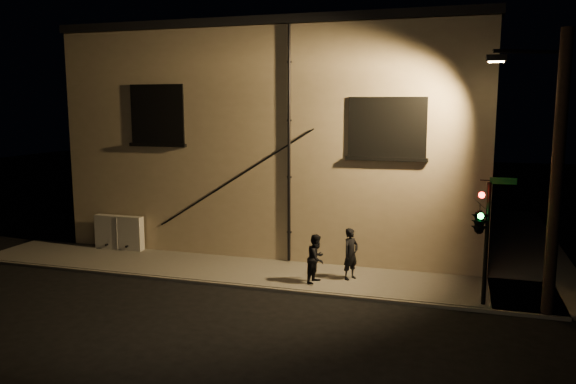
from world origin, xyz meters
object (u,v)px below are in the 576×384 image
(utility_cabinet, at_px, (119,232))
(pedestrian_b, at_px, (316,258))
(streetlamp_pole, at_px, (554,170))
(pedestrian_a, at_px, (351,254))
(traffic_signal, at_px, (480,220))

(utility_cabinet, bearing_deg, pedestrian_b, -12.34)
(utility_cabinet, xyz_separation_m, streetlamp_pole, (15.05, -2.55, 3.25))
(pedestrian_b, bearing_deg, utility_cabinet, 91.19)
(utility_cabinet, relative_size, streetlamp_pole, 0.26)
(pedestrian_a, height_order, pedestrian_b, pedestrian_a)
(pedestrian_a, distance_m, traffic_signal, 4.38)
(utility_cabinet, relative_size, traffic_signal, 0.56)
(streetlamp_pole, bearing_deg, pedestrian_b, 173.92)
(utility_cabinet, distance_m, pedestrian_b, 8.65)
(pedestrian_a, xyz_separation_m, traffic_signal, (3.85, -1.32, 1.62))
(pedestrian_b, xyz_separation_m, traffic_signal, (4.83, -0.67, 1.67))
(utility_cabinet, height_order, streetlamp_pole, streetlamp_pole)
(pedestrian_a, height_order, streetlamp_pole, streetlamp_pole)
(traffic_signal, distance_m, streetlamp_pole, 2.29)
(pedestrian_a, distance_m, streetlamp_pole, 6.55)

